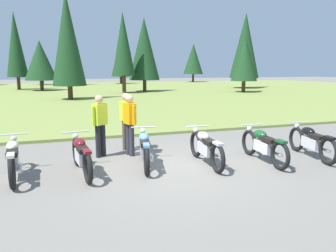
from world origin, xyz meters
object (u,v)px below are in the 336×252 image
motorcycle_black (311,141)px  rider_with_back_turned (100,122)px  motorcycle_cream (13,159)px  motorcycle_silver (206,147)px  rider_near_row_end (130,121)px  motorcycle_sky_blue (145,149)px  rider_in_hivis_vest (126,118)px  motorcycle_maroon (81,155)px  motorcycle_british_green (263,145)px

motorcycle_black → rider_with_back_turned: bearing=161.1°
motorcycle_cream → motorcycle_silver: same height
motorcycle_cream → rider_near_row_end: bearing=20.6°
motorcycle_cream → motorcycle_sky_blue: (2.91, -0.04, 0.00)m
motorcycle_cream → motorcycle_sky_blue: 2.91m
motorcycle_sky_blue → rider_near_row_end: rider_near_row_end is taller
motorcycle_sky_blue → rider_in_hivis_vest: 1.72m
rider_with_back_turned → rider_in_hivis_vest: 0.92m
motorcycle_cream → rider_with_back_turned: (1.99, 1.15, 0.51)m
motorcycle_silver → rider_near_row_end: rider_near_row_end is taller
motorcycle_maroon → motorcycle_cream: bearing=173.5°
motorcycle_silver → rider_in_hivis_vest: 2.58m
motorcycle_cream → rider_in_hivis_vest: (2.79, 1.60, 0.51)m
motorcycle_british_green → rider_in_hivis_vest: bearing=144.1°
motorcycle_sky_blue → rider_in_hivis_vest: (-0.12, 1.64, 0.51)m
motorcycle_black → rider_in_hivis_vest: rider_in_hivis_vest is taller
rider_in_hivis_vest → motorcycle_black: bearing=-26.6°
motorcycle_cream → motorcycle_maroon: (1.41, -0.16, 0.00)m
motorcycle_silver → motorcycle_british_green: (1.48, -0.26, 0.00)m
motorcycle_maroon → motorcycle_black: bearing=-5.0°
rider_in_hivis_vest → motorcycle_silver: bearing=-50.9°
rider_with_back_turned → rider_near_row_end: (0.78, -0.11, 0.00)m
motorcycle_british_green → rider_with_back_turned: size_ratio=1.26×
motorcycle_cream → motorcycle_black: bearing=-5.3°
rider_near_row_end → rider_in_hivis_vest: 0.56m
motorcycle_black → rider_in_hivis_vest: 5.10m
rider_with_back_turned → rider_near_row_end: same height
motorcycle_maroon → motorcycle_black: 5.94m
rider_with_back_turned → rider_near_row_end: 0.79m
motorcycle_cream → motorcycle_black: same height
rider_with_back_turned → motorcycle_silver: bearing=-32.3°
rider_near_row_end → motorcycle_sky_blue: bearing=-82.7°
motorcycle_cream → rider_near_row_end: 3.00m
motorcycle_cream → rider_in_hivis_vest: bearing=29.8°
rider_in_hivis_vest → motorcycle_sky_blue: bearing=-85.8°
motorcycle_british_green → motorcycle_black: size_ratio=1.00×
motorcycle_black → rider_in_hivis_vest: (-4.54, 2.28, 0.51)m
motorcycle_sky_blue → motorcycle_black: bearing=-8.2°
rider_with_back_turned → rider_in_hivis_vest: bearing=29.4°
motorcycle_cream → motorcycle_british_green: same height
rider_with_back_turned → motorcycle_black: bearing=-18.9°
motorcycle_silver → motorcycle_black: 2.96m
motorcycle_british_green → motorcycle_black: (1.46, -0.05, 0.00)m
motorcycle_maroon → rider_near_row_end: bearing=41.5°
rider_near_row_end → rider_with_back_turned: bearing=172.3°
rider_near_row_end → rider_in_hivis_vest: same height
motorcycle_silver → motorcycle_maroon: bearing=176.1°
motorcycle_maroon → motorcycle_silver: same height
motorcycle_cream → rider_with_back_turned: rider_with_back_turned is taller
motorcycle_maroon → motorcycle_british_green: size_ratio=1.00×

